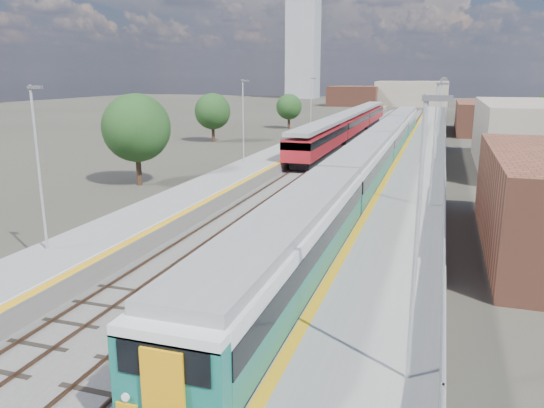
% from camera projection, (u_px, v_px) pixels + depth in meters
% --- Properties ---
extents(ground, '(320.00, 320.00, 0.00)m').
position_uv_depth(ground, '(376.00, 154.00, 60.87)').
color(ground, '#47443A').
rests_on(ground, ground).
extents(ballast_bed, '(10.50, 155.00, 0.06)m').
position_uv_depth(ballast_bed, '(360.00, 150.00, 63.84)').
color(ballast_bed, '#565451').
rests_on(ballast_bed, ground).
extents(tracks, '(8.96, 160.00, 0.17)m').
position_uv_depth(tracks, '(367.00, 148.00, 65.19)').
color(tracks, '#4C3323').
rests_on(tracks, ground).
extents(platform_right, '(4.70, 155.00, 8.52)m').
position_uv_depth(platform_right, '(425.00, 149.00, 61.48)').
color(platform_right, slate).
rests_on(platform_right, ground).
extents(platform_left, '(4.30, 155.00, 8.52)m').
position_uv_depth(platform_left, '(305.00, 144.00, 65.72)').
color(platform_left, slate).
rests_on(platform_left, ground).
extents(buildings, '(72.00, 185.50, 40.00)m').
position_uv_depth(buildings, '(351.00, 68.00, 145.63)').
color(buildings, brown).
rests_on(buildings, ground).
extents(green_train, '(2.89, 80.47, 3.18)m').
position_uv_depth(green_train, '(378.00, 149.00, 49.05)').
color(green_train, black).
rests_on(green_train, ground).
extents(red_train, '(2.91, 59.09, 3.68)m').
position_uv_depth(red_train, '(350.00, 123.00, 75.24)').
color(red_train, black).
rests_on(red_train, ground).
extents(tree_a, '(5.54, 5.54, 7.50)m').
position_uv_depth(tree_a, '(136.00, 128.00, 42.95)').
color(tree_a, '#382619').
rests_on(tree_a, ground).
extents(tree_b, '(4.82, 4.82, 6.53)m').
position_uv_depth(tree_b, '(213.00, 111.00, 71.09)').
color(tree_b, '#382619').
rests_on(tree_b, ground).
extents(tree_c, '(4.27, 4.27, 5.78)m').
position_uv_depth(tree_c, '(289.00, 107.00, 88.91)').
color(tree_c, '#382619').
rests_on(tree_c, ground).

